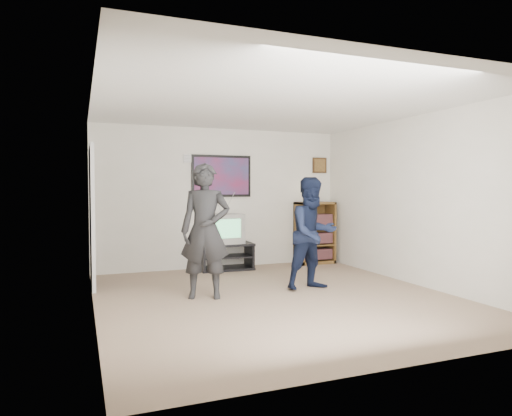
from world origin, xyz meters
TOP-DOWN VIEW (x-y plane):
  - room_shell at (0.00, 0.35)m, footprint 4.51×5.00m
  - media_stand at (0.00, 2.23)m, footprint 0.95×0.55m
  - crt_television at (-0.04, 2.23)m, footprint 0.66×0.58m
  - bookshelf at (1.79, 2.28)m, footprint 0.71×0.41m
  - table_lamp at (1.65, 2.32)m, footprint 0.21×0.21m
  - person_tall at (-0.87, 0.34)m, footprint 0.75×0.61m
  - person_short at (0.68, 0.29)m, footprint 0.84×0.69m
  - controller_left at (-0.86, 0.54)m, footprint 0.07×0.13m
  - controller_right at (0.74, 0.54)m, footprint 0.04×0.11m
  - poster at (0.00, 2.48)m, footprint 1.10×0.03m
  - air_vent at (-0.55, 2.48)m, footprint 0.28×0.02m
  - small_picture at (2.00, 2.48)m, footprint 0.30×0.03m
  - doorway at (-2.23, 1.60)m, footprint 0.03×0.85m

SIDE VIEW (x-z plane):
  - media_stand at x=0.00m, z-range 0.00..0.47m
  - bookshelf at x=1.79m, z-range 0.00..1.17m
  - crt_television at x=-0.04m, z-range 0.47..0.98m
  - person_short at x=0.68m, z-range 0.00..1.59m
  - person_tall at x=-0.87m, z-range 0.00..1.76m
  - doorway at x=-2.23m, z-range 0.00..2.00m
  - controller_right at x=0.74m, z-range 1.01..1.04m
  - controller_left at x=-0.86m, z-range 1.15..1.19m
  - room_shell at x=0.00m, z-range 0.00..2.50m
  - table_lamp at x=1.65m, z-range 1.17..1.51m
  - poster at x=0.00m, z-range 1.27..2.02m
  - small_picture at x=2.00m, z-range 1.73..2.03m
  - air_vent at x=-0.55m, z-range 1.88..2.02m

